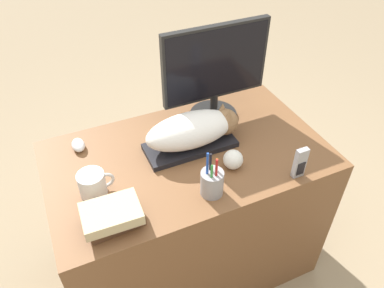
{
  "coord_description": "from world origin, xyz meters",
  "views": [
    {
      "loc": [
        -0.46,
        -0.73,
        1.81
      ],
      "look_at": [
        0.01,
        0.33,
        0.83
      ],
      "focal_mm": 35.0,
      "sensor_mm": 36.0,
      "label": 1
    }
  ],
  "objects_px": {
    "computer_mouse": "(78,145)",
    "pen_cup": "(212,182)",
    "keyboard": "(190,145)",
    "cat": "(195,129)",
    "monitor": "(216,69)",
    "baseball": "(233,159)",
    "phone": "(300,163)",
    "book_stack": "(113,216)",
    "coffee_mug": "(93,184)"
  },
  "relations": [
    {
      "from": "baseball",
      "to": "computer_mouse",
      "type": "bearing_deg",
      "value": 145.85
    },
    {
      "from": "coffee_mug",
      "to": "book_stack",
      "type": "height_order",
      "value": "coffee_mug"
    },
    {
      "from": "keyboard",
      "to": "computer_mouse",
      "type": "relative_size",
      "value": 4.42
    },
    {
      "from": "cat",
      "to": "baseball",
      "type": "relative_size",
      "value": 5.14
    },
    {
      "from": "keyboard",
      "to": "monitor",
      "type": "bearing_deg",
      "value": 40.28
    },
    {
      "from": "keyboard",
      "to": "monitor",
      "type": "distance_m",
      "value": 0.35
    },
    {
      "from": "computer_mouse",
      "to": "baseball",
      "type": "height_order",
      "value": "baseball"
    },
    {
      "from": "monitor",
      "to": "phone",
      "type": "xyz_separation_m",
      "value": [
        0.12,
        -0.49,
        -0.18
      ]
    },
    {
      "from": "keyboard",
      "to": "book_stack",
      "type": "xyz_separation_m",
      "value": [
        -0.4,
        -0.26,
        0.03
      ]
    },
    {
      "from": "monitor",
      "to": "keyboard",
      "type": "bearing_deg",
      "value": -139.72
    },
    {
      "from": "computer_mouse",
      "to": "pen_cup",
      "type": "distance_m",
      "value": 0.61
    },
    {
      "from": "cat",
      "to": "baseball",
      "type": "height_order",
      "value": "cat"
    },
    {
      "from": "cat",
      "to": "coffee_mug",
      "type": "xyz_separation_m",
      "value": [
        -0.45,
        -0.09,
        -0.04
      ]
    },
    {
      "from": "computer_mouse",
      "to": "pen_cup",
      "type": "bearing_deg",
      "value": -48.61
    },
    {
      "from": "monitor",
      "to": "book_stack",
      "type": "distance_m",
      "value": 0.76
    },
    {
      "from": "baseball",
      "to": "keyboard",
      "type": "bearing_deg",
      "value": 120.8
    },
    {
      "from": "cat",
      "to": "phone",
      "type": "distance_m",
      "value": 0.44
    },
    {
      "from": "book_stack",
      "to": "phone",
      "type": "bearing_deg",
      "value": -5.11
    },
    {
      "from": "coffee_mug",
      "to": "book_stack",
      "type": "bearing_deg",
      "value": -80.63
    },
    {
      "from": "phone",
      "to": "keyboard",
      "type": "bearing_deg",
      "value": 133.85
    },
    {
      "from": "keyboard",
      "to": "phone",
      "type": "xyz_separation_m",
      "value": [
        0.31,
        -0.33,
        0.05
      ]
    },
    {
      "from": "keyboard",
      "to": "computer_mouse",
      "type": "bearing_deg",
      "value": 156.57
    },
    {
      "from": "keyboard",
      "to": "pen_cup",
      "type": "distance_m",
      "value": 0.27
    },
    {
      "from": "baseball",
      "to": "phone",
      "type": "bearing_deg",
      "value": -35.5
    },
    {
      "from": "keyboard",
      "to": "baseball",
      "type": "relative_size",
      "value": 4.82
    },
    {
      "from": "monitor",
      "to": "baseball",
      "type": "xyz_separation_m",
      "value": [
        -0.09,
        -0.34,
        -0.21
      ]
    },
    {
      "from": "coffee_mug",
      "to": "monitor",
      "type": "bearing_deg",
      "value": 22.42
    },
    {
      "from": "book_stack",
      "to": "keyboard",
      "type": "bearing_deg",
      "value": 33.06
    },
    {
      "from": "coffee_mug",
      "to": "book_stack",
      "type": "distance_m",
      "value": 0.17
    },
    {
      "from": "keyboard",
      "to": "monitor",
      "type": "height_order",
      "value": "monitor"
    },
    {
      "from": "cat",
      "to": "coffee_mug",
      "type": "bearing_deg",
      "value": -168.4
    },
    {
      "from": "keyboard",
      "to": "phone",
      "type": "distance_m",
      "value": 0.45
    },
    {
      "from": "coffee_mug",
      "to": "pen_cup",
      "type": "bearing_deg",
      "value": -23.7
    },
    {
      "from": "cat",
      "to": "phone",
      "type": "bearing_deg",
      "value": -48.45
    },
    {
      "from": "cat",
      "to": "baseball",
      "type": "distance_m",
      "value": 0.2
    },
    {
      "from": "keyboard",
      "to": "cat",
      "type": "height_order",
      "value": "cat"
    },
    {
      "from": "monitor",
      "to": "cat",
      "type": "bearing_deg",
      "value": -135.91
    },
    {
      "from": "keyboard",
      "to": "coffee_mug",
      "type": "height_order",
      "value": "coffee_mug"
    },
    {
      "from": "monitor",
      "to": "phone",
      "type": "relative_size",
      "value": 3.61
    },
    {
      "from": "computer_mouse",
      "to": "phone",
      "type": "xyz_separation_m",
      "value": [
        0.75,
        -0.51,
        0.05
      ]
    },
    {
      "from": "monitor",
      "to": "baseball",
      "type": "distance_m",
      "value": 0.41
    },
    {
      "from": "cat",
      "to": "monitor",
      "type": "xyz_separation_m",
      "value": [
        0.17,
        0.16,
        0.15
      ]
    },
    {
      "from": "cat",
      "to": "keyboard",
      "type": "bearing_deg",
      "value": 180.0
    },
    {
      "from": "monitor",
      "to": "coffee_mug",
      "type": "distance_m",
      "value": 0.7
    },
    {
      "from": "cat",
      "to": "baseball",
      "type": "bearing_deg",
      "value": -65.28
    },
    {
      "from": "coffee_mug",
      "to": "computer_mouse",
      "type": "bearing_deg",
      "value": 90.8
    },
    {
      "from": "computer_mouse",
      "to": "book_stack",
      "type": "xyz_separation_m",
      "value": [
        0.03,
        -0.45,
        0.02
      ]
    },
    {
      "from": "computer_mouse",
      "to": "book_stack",
      "type": "height_order",
      "value": "book_stack"
    },
    {
      "from": "coffee_mug",
      "to": "pen_cup",
      "type": "relative_size",
      "value": 0.67
    },
    {
      "from": "keyboard",
      "to": "phone",
      "type": "relative_size",
      "value": 2.86
    }
  ]
}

